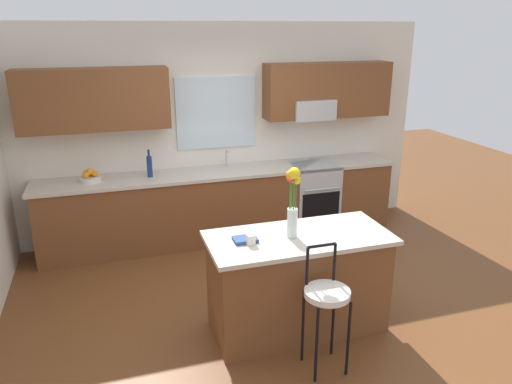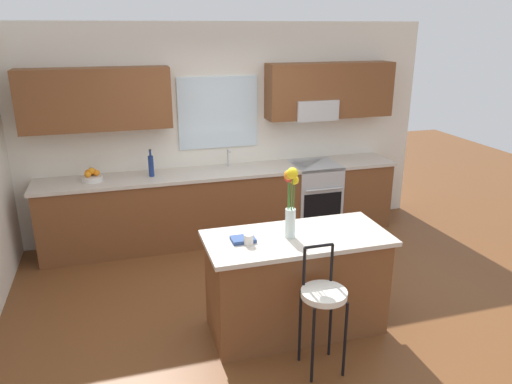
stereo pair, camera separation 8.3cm
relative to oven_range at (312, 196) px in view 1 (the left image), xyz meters
The scene contains 12 objects.
ground_plane 2.13m from the oven_range, 126.15° to the right, with size 14.00×14.00×0.00m, color brown.
back_wall_assembly 1.62m from the oven_range, 165.50° to the left, with size 5.60×0.50×2.70m.
counter_run 1.22m from the oven_range, behind, with size 4.56×0.64×0.92m.
sink_faucet 1.30m from the oven_range, behind, with size 0.02×0.13×0.23m.
oven_range is the anchor object (origin of this frame).
kitchen_island 2.39m from the oven_range, 116.60° to the right, with size 1.61×0.74×0.92m.
bar_stool_near 2.92m from the oven_range, 111.47° to the right, with size 0.36×0.36×1.04m.
flower_vase 2.56m from the oven_range, 118.08° to the right, with size 0.13×0.16×0.63m.
mug_ceramic 2.70m from the oven_range, 124.90° to the right, with size 0.08×0.08×0.09m, color silver.
cookbook 2.65m from the oven_range, 126.35° to the right, with size 0.20×0.15×0.03m, color navy.
fruit_bowl_oranges 2.86m from the oven_range, behind, with size 0.24×0.24×0.16m.
bottle_olive_oil 2.21m from the oven_range, behind, with size 0.06×0.06×0.33m.
Camera 1 is at (-1.36, -4.04, 2.64)m, focal length 34.16 mm.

